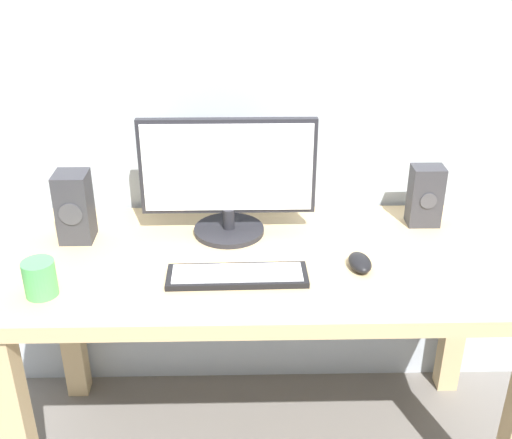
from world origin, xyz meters
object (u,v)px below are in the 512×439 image
at_px(keyboard_primary, 237,276).
at_px(speaker_right, 425,196).
at_px(desk, 268,290).
at_px(monitor, 228,177).
at_px(speaker_left, 75,207).
at_px(coffee_mug, 40,278).
at_px(mouse, 360,262).

distance_m(keyboard_primary, speaker_right, 0.67).
xyz_separation_m(desk, keyboard_primary, (-0.09, -0.12, 0.13)).
relative_size(keyboard_primary, speaker_right, 1.98).
distance_m(desk, keyboard_primary, 0.19).
bearing_deg(speaker_right, monitor, -176.23).
bearing_deg(speaker_left, coffee_mug, -94.72).
relative_size(speaker_right, coffee_mug, 1.98).
height_order(desk, keyboard_primary, keyboard_primary).
bearing_deg(speaker_right, keyboard_primary, -151.62).
xyz_separation_m(mouse, speaker_right, (0.24, 0.27, 0.08)).
height_order(monitor, mouse, monitor).
relative_size(monitor, speaker_left, 2.45).
distance_m(keyboard_primary, speaker_left, 0.55).
distance_m(mouse, coffee_mug, 0.86).
xyz_separation_m(keyboard_primary, speaker_left, (-0.48, 0.24, 0.10)).
relative_size(monitor, coffee_mug, 5.38).
bearing_deg(desk, speaker_left, 168.12).
xyz_separation_m(mouse, coffee_mug, (-0.85, -0.11, 0.03)).
bearing_deg(keyboard_primary, desk, 53.32).
bearing_deg(speaker_left, mouse, -12.97).
distance_m(keyboard_primary, coffee_mug, 0.51).
bearing_deg(monitor, keyboard_primary, -84.40).
height_order(keyboard_primary, mouse, mouse).
xyz_separation_m(speaker_right, coffee_mug, (-1.09, -0.38, -0.05)).
distance_m(keyboard_primary, mouse, 0.35).
xyz_separation_m(monitor, keyboard_primary, (0.03, -0.28, -0.17)).
bearing_deg(monitor, speaker_left, -175.21).
distance_m(desk, speaker_right, 0.58).
relative_size(mouse, coffee_mug, 1.07).
relative_size(keyboard_primary, mouse, 3.67).
xyz_separation_m(speaker_right, speaker_left, (-1.07, -0.08, 0.01)).
xyz_separation_m(speaker_left, coffee_mug, (-0.03, -0.30, -0.06)).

